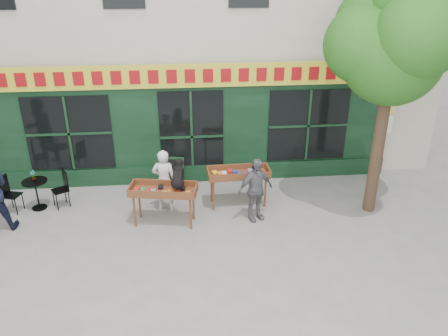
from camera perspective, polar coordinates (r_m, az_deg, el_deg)
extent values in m
plane|color=slate|center=(10.35, -3.57, -7.40)|extent=(80.00, 80.00, 0.00)
cube|color=black|center=(11.86, -4.28, 5.44)|extent=(11.00, 0.16, 3.20)
cube|color=gold|center=(11.36, -4.49, 11.93)|extent=(11.00, 0.06, 0.60)
cube|color=maroon|center=(11.32, -4.48, 11.88)|extent=(9.60, 0.03, 0.34)
cube|color=black|center=(12.27, -4.07, -0.68)|extent=(11.00, 0.10, 0.50)
cube|color=black|center=(11.85, -4.23, 4.14)|extent=(1.70, 0.05, 2.50)
cube|color=black|center=(12.14, -19.56, 4.27)|extent=(2.20, 0.05, 2.00)
cube|color=black|center=(12.27, 10.91, 5.47)|extent=(2.20, 0.05, 2.00)
cube|color=silver|center=(13.06, 20.27, 5.31)|extent=(0.42, 0.02, 0.50)
cube|color=#E5D14C|center=(12.90, 20.62, 7.61)|extent=(0.42, 0.02, 0.50)
cube|color=silver|center=(12.77, 20.99, 9.96)|extent=(0.42, 0.02, 0.50)
cylinder|color=#382619|center=(10.80, 19.56, 3.22)|extent=(0.28, 0.28, 3.60)
sphere|color=#195112|center=(10.29, 21.15, 13.63)|extent=(2.20, 2.20, 2.20)
sphere|color=#195112|center=(10.84, 24.14, 15.26)|extent=(1.80, 1.80, 1.80)
sphere|color=#195112|center=(10.19, 17.71, 15.16)|extent=(1.70, 1.70, 1.70)
sphere|color=#195112|center=(9.79, 24.23, 15.64)|extent=(1.80, 1.80, 1.80)
sphere|color=#195112|center=(10.63, 18.72, 17.57)|extent=(1.60, 1.60, 1.60)
cylinder|color=brown|center=(10.26, -11.60, -5.61)|extent=(0.05, 0.05, 0.80)
cylinder|color=brown|center=(9.99, -4.37, -6.02)|extent=(0.05, 0.05, 0.80)
cylinder|color=brown|center=(10.63, -10.97, -4.43)|extent=(0.05, 0.05, 0.80)
cylinder|color=brown|center=(10.37, -4.00, -4.79)|extent=(0.05, 0.05, 0.80)
cube|color=brown|center=(10.09, -7.91, -3.14)|extent=(1.58, 0.84, 0.05)
cube|color=brown|center=(9.81, -8.29, -3.51)|extent=(1.48, 0.31, 0.18)
cube|color=brown|center=(10.31, -7.61, -2.00)|extent=(1.48, 0.31, 0.18)
cube|color=brown|center=(10.07, -7.93, -2.84)|extent=(1.35, 0.63, 0.06)
imported|color=silver|center=(10.68, -7.82, -1.65)|extent=(0.64, 0.48, 1.59)
cylinder|color=brown|center=(10.73, -1.38, -3.65)|extent=(0.05, 0.05, 0.80)
cylinder|color=brown|center=(10.93, 5.42, -3.19)|extent=(0.05, 0.05, 0.80)
cylinder|color=brown|center=(11.12, -1.64, -2.59)|extent=(0.05, 0.05, 0.80)
cylinder|color=brown|center=(11.31, 4.92, -2.17)|extent=(0.05, 0.05, 0.80)
cube|color=brown|center=(10.82, 1.89, -0.92)|extent=(1.52, 0.64, 0.05)
cube|color=brown|center=(10.53, 2.16, -1.20)|extent=(1.50, 0.10, 0.18)
cube|color=brown|center=(11.04, 1.64, 0.10)|extent=(1.50, 0.10, 0.18)
cube|color=brown|center=(10.79, 1.89, -0.63)|extent=(1.31, 0.45, 0.06)
imported|color=#59595E|center=(10.21, 4.10, -2.85)|extent=(0.99, 0.70, 1.56)
cylinder|color=black|center=(11.92, -22.94, -4.78)|extent=(0.36, 0.36, 0.03)
cylinder|color=black|center=(11.76, -23.22, -3.25)|extent=(0.04, 0.04, 0.72)
cylinder|color=black|center=(11.61, -23.52, -1.63)|extent=(0.60, 0.60, 0.03)
cube|color=black|center=(11.83, -25.94, -3.23)|extent=(0.44, 0.44, 0.03)
cube|color=black|center=(11.82, -26.84, -2.07)|extent=(0.12, 0.36, 0.50)
cylinder|color=black|center=(11.74, -25.53, -4.63)|extent=(0.02, 0.02, 0.44)
cylinder|color=black|center=(11.96, -24.76, -3.95)|extent=(0.02, 0.02, 0.44)
cylinder|color=black|center=(11.91, -26.72, -4.47)|extent=(0.02, 0.02, 0.44)
cylinder|color=black|center=(12.12, -25.95, -3.80)|extent=(0.02, 0.02, 0.44)
cube|color=black|center=(11.62, -20.63, -2.76)|extent=(0.49, 0.49, 0.03)
cube|color=black|center=(11.55, -20.01, -1.44)|extent=(0.21, 0.33, 0.50)
cylinder|color=black|center=(11.82, -21.37, -3.66)|extent=(0.02, 0.02, 0.44)
cylinder|color=black|center=(11.56, -20.96, -4.24)|extent=(0.02, 0.02, 0.44)
cylinder|color=black|center=(11.88, -19.99, -3.28)|extent=(0.02, 0.02, 0.44)
cylinder|color=black|center=(11.62, -19.55, -3.86)|extent=(0.02, 0.02, 0.44)
imported|color=gray|center=(11.55, -23.65, -0.94)|extent=(0.15, 0.10, 0.28)
cube|color=black|center=(12.10, -6.58, -0.38)|extent=(0.59, 0.31, 0.79)
cube|color=black|center=(12.09, -6.58, -0.42)|extent=(0.49, 0.27, 0.65)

